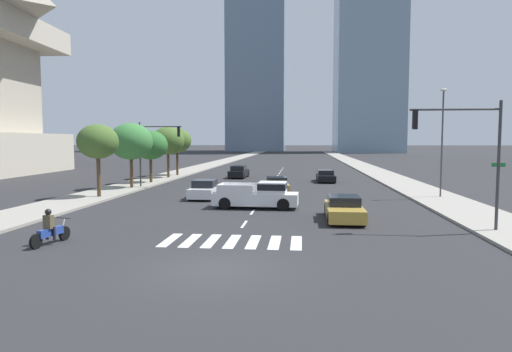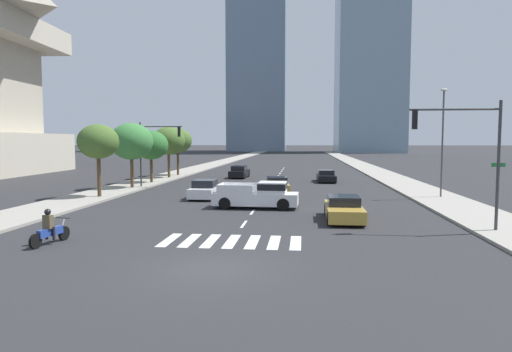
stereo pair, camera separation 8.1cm
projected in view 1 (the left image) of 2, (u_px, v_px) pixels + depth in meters
name	position (u px, v px, depth m)	size (l,w,h in m)	color
ground_plane	(213.00, 269.00, 15.10)	(800.00, 800.00, 0.00)	#28282B
sidewalk_east	(405.00, 184.00, 43.57)	(4.00, 260.00, 0.15)	gray
sidewalk_west	(147.00, 182.00, 46.12)	(4.00, 260.00, 0.15)	gray
crosswalk_near	(232.00, 241.00, 19.25)	(5.85, 2.66, 0.01)	silver
lane_divider_center	(273.00, 182.00, 47.03)	(0.14, 50.00, 0.01)	silver
motorcycle_lead	(50.00, 230.00, 18.63)	(0.75, 2.23, 1.49)	black
pickup_truck	(260.00, 195.00, 28.65)	(5.38, 2.13, 1.67)	silver
sedan_white_0	(205.00, 190.00, 33.61)	(1.83, 4.35, 1.39)	silver
sedan_gold_1	(277.00, 185.00, 37.27)	(2.30, 4.44, 1.28)	#B28E38
sedan_black_2	(326.00, 176.00, 47.11)	(1.87, 4.82, 1.21)	black
sedan_black_3	(239.00, 172.00, 52.13)	(1.92, 4.76, 1.38)	black
sedan_gold_4	(344.00, 209.00, 24.41)	(1.91, 4.70, 1.28)	#B28E38
traffic_signal_near	(466.00, 142.00, 20.85)	(4.31, 0.28, 5.92)	#333335
traffic_signal_far	(155.00, 143.00, 40.62)	(4.11, 0.28, 5.74)	#333335
street_lamp_east	(442.00, 135.00, 33.07)	(0.50, 0.24, 7.85)	#3F3F42
street_tree_nearest	(98.00, 142.00, 33.24)	(2.97, 2.97, 5.30)	#4C3823
street_tree_second	(131.00, 142.00, 39.65)	(3.76, 3.76, 5.63)	#4C3823
street_tree_third	(150.00, 145.00, 44.78)	(3.38, 3.38, 5.10)	#4C3823
street_tree_fourth	(168.00, 141.00, 50.60)	(3.65, 3.65, 5.62)	#4C3823
street_tree_fifth	(177.00, 141.00, 54.28)	(3.42, 3.42, 5.56)	#4C3823
office_tower_left_skyline	(257.00, 26.00, 182.63)	(22.75, 20.85, 108.91)	slate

